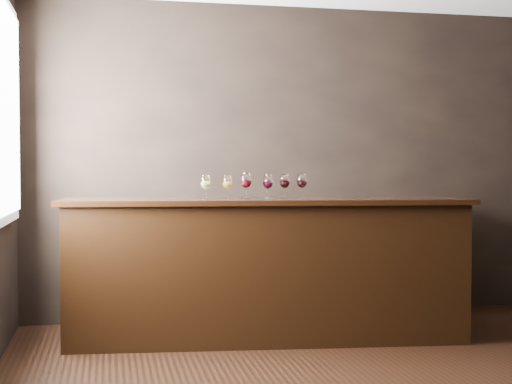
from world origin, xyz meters
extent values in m
cube|color=black|center=(0.00, 2.25, 1.40)|extent=(5.00, 0.02, 2.80)
cube|color=white|center=(-2.47, 1.20, 1.75)|extent=(0.06, 1.30, 1.60)
cube|color=white|center=(-2.43, 1.20, 1.75)|extent=(0.02, 1.15, 1.45)
cube|color=black|center=(-0.54, 1.38, 0.53)|extent=(3.10, 1.00, 1.07)
cube|color=black|center=(-0.54, 1.38, 1.09)|extent=(3.21, 1.08, 0.04)
cube|color=black|center=(-0.11, 2.03, 0.51)|extent=(2.84, 0.40, 1.02)
cylinder|color=white|center=(-1.02, 1.37, 1.11)|extent=(0.07, 0.07, 0.00)
cylinder|color=white|center=(-1.02, 1.37, 1.15)|extent=(0.01, 0.01, 0.07)
ellipsoid|color=white|center=(-1.02, 1.37, 1.24)|extent=(0.08, 0.08, 0.11)
cylinder|color=white|center=(-1.02, 1.37, 1.29)|extent=(0.06, 0.06, 0.01)
ellipsoid|color=#D3DD71|center=(-1.02, 1.37, 1.22)|extent=(0.06, 0.06, 0.05)
cylinder|color=white|center=(-0.84, 1.41, 1.11)|extent=(0.06, 0.06, 0.00)
cylinder|color=white|center=(-0.84, 1.41, 1.14)|extent=(0.01, 0.01, 0.07)
ellipsoid|color=white|center=(-0.84, 1.41, 1.23)|extent=(0.08, 0.08, 0.11)
cylinder|color=white|center=(-0.84, 1.41, 1.28)|extent=(0.06, 0.06, 0.01)
ellipsoid|color=orange|center=(-0.84, 1.41, 1.21)|extent=(0.06, 0.06, 0.05)
cylinder|color=white|center=(-0.71, 1.35, 1.11)|extent=(0.07, 0.07, 0.00)
cylinder|color=white|center=(-0.71, 1.35, 1.15)|extent=(0.01, 0.01, 0.08)
ellipsoid|color=white|center=(-0.71, 1.35, 1.25)|extent=(0.09, 0.09, 0.12)
cylinder|color=white|center=(-0.71, 1.35, 1.30)|extent=(0.06, 0.06, 0.01)
ellipsoid|color=black|center=(-0.71, 1.35, 1.23)|extent=(0.07, 0.07, 0.06)
cylinder|color=white|center=(-0.53, 1.36, 1.11)|extent=(0.07, 0.07, 0.00)
cylinder|color=white|center=(-0.53, 1.36, 1.15)|extent=(0.01, 0.01, 0.07)
ellipsoid|color=white|center=(-0.53, 1.36, 1.24)|extent=(0.08, 0.08, 0.11)
cylinder|color=white|center=(-0.53, 1.36, 1.29)|extent=(0.06, 0.06, 0.01)
ellipsoid|color=black|center=(-0.53, 1.36, 1.22)|extent=(0.06, 0.06, 0.05)
cylinder|color=white|center=(-0.39, 1.39, 1.11)|extent=(0.07, 0.07, 0.00)
cylinder|color=white|center=(-0.39, 1.39, 1.15)|extent=(0.01, 0.01, 0.07)
ellipsoid|color=white|center=(-0.39, 1.39, 1.24)|extent=(0.08, 0.08, 0.12)
cylinder|color=white|center=(-0.39, 1.39, 1.29)|extent=(0.06, 0.06, 0.01)
ellipsoid|color=black|center=(-0.39, 1.39, 1.22)|extent=(0.06, 0.06, 0.05)
cylinder|color=white|center=(-0.25, 1.40, 1.11)|extent=(0.07, 0.07, 0.00)
cylinder|color=white|center=(-0.25, 1.40, 1.15)|extent=(0.01, 0.01, 0.07)
ellipsoid|color=white|center=(-0.25, 1.40, 1.24)|extent=(0.08, 0.08, 0.12)
cylinder|color=white|center=(-0.25, 1.40, 1.29)|extent=(0.06, 0.06, 0.01)
ellipsoid|color=black|center=(-0.25, 1.40, 1.22)|extent=(0.07, 0.07, 0.05)
camera|label=1|loc=(-1.75, -4.03, 1.35)|focal=50.00mm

